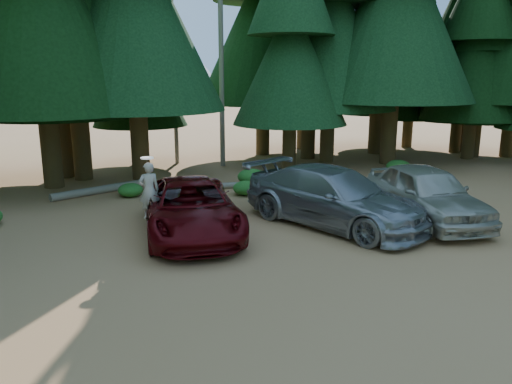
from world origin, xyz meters
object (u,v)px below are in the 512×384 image
frisbee_player (149,190)px  log_left (105,189)px  log_right (321,185)px  red_pickup (191,208)px  log_mid (235,185)px  silver_minivan_center (334,197)px  silver_minivan_right (426,193)px

frisbee_player → log_left: bearing=-86.2°
log_right → red_pickup: bearing=-130.6°
log_mid → red_pickup: bearing=-114.2°
silver_minivan_center → log_mid: (-1.31, 5.77, -0.75)m
log_mid → log_right: bearing=-15.2°
red_pickup → frisbee_player: 1.29m
log_right → silver_minivan_center: bearing=-95.5°
silver_minivan_center → log_right: bearing=42.5°
silver_minivan_right → silver_minivan_center: bearing=176.3°
silver_minivan_center → log_left: size_ratio=1.41×
silver_minivan_center → log_mid: size_ratio=2.03×
red_pickup → log_mid: size_ratio=1.87×
silver_minivan_center → log_left: (-6.27, 6.73, -0.72)m
red_pickup → log_mid: red_pickup is taller
silver_minivan_center → log_mid: bearing=78.1°
red_pickup → log_right: size_ratio=1.18×
red_pickup → silver_minivan_right: 7.26m
red_pickup → silver_minivan_center: size_ratio=0.92×
red_pickup → silver_minivan_right: size_ratio=1.07×
frisbee_player → log_left: size_ratio=0.41×
frisbee_player → log_mid: bearing=-133.6°
silver_minivan_center → log_mid: 5.96m
silver_minivan_center → log_right: 4.97m
log_left → silver_minivan_right: bearing=-61.5°
silver_minivan_center → frisbee_player: frisbee_player is taller
red_pickup → silver_minivan_right: (7.15, -1.25, 0.11)m
log_left → log_right: size_ratio=0.91×
log_mid → log_right: log_right is taller
log_left → log_right: bearing=-37.9°
red_pickup → log_left: size_ratio=1.30×
silver_minivan_right → frisbee_player: 8.42m
silver_minivan_right → frisbee_player: frisbee_player is taller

